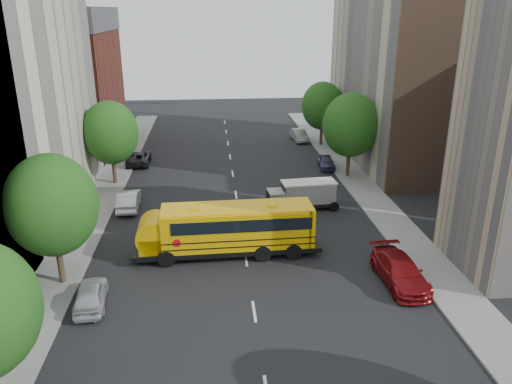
{
  "coord_description": "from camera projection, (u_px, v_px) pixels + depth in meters",
  "views": [
    {
      "loc": [
        -2.0,
        -30.8,
        15.23
      ],
      "look_at": [
        1.02,
        2.0,
        3.15
      ],
      "focal_mm": 35.0,
      "sensor_mm": 36.0,
      "label": 1
    }
  ],
  "objects": [
    {
      "name": "street_tree_1",
      "position": [
        52.0,
        205.0,
        27.82
      ],
      "size": [
        5.12,
        5.12,
        7.9
      ],
      "color": "#38281C",
      "rests_on": "ground"
    },
    {
      "name": "safari_truck",
      "position": [
        303.0,
        194.0,
        40.16
      ],
      "size": [
        5.52,
        2.42,
        2.3
      ],
      "rotation": [
        0.0,
        0.0,
        0.08
      ],
      "color": "black",
      "rests_on": "ground"
    },
    {
      "name": "street_tree_4",
      "position": [
        351.0,
        125.0,
        46.5
      ],
      "size": [
        5.25,
        5.25,
        8.1
      ],
      "color": "#38281C",
      "rests_on": "ground"
    },
    {
      "name": "ground",
      "position": [
        244.0,
        245.0,
        34.21
      ],
      "size": [
        120.0,
        120.0,
        0.0
      ],
      "primitive_type": "plane",
      "color": "black",
      "rests_on": "ground"
    },
    {
      "name": "school_bus",
      "position": [
        225.0,
        228.0,
        32.36
      ],
      "size": [
        12.23,
        3.28,
        3.43
      ],
      "rotation": [
        0.0,
        0.0,
        0.03
      ],
      "color": "black",
      "rests_on": "ground"
    },
    {
      "name": "street_tree_5",
      "position": [
        323.0,
        106.0,
        57.85
      ],
      "size": [
        4.86,
        4.86,
        7.51
      ],
      "color": "#38281C",
      "rests_on": "ground"
    },
    {
      "name": "parked_car_1",
      "position": [
        129.0,
        200.0,
        40.35
      ],
      "size": [
        1.77,
        4.59,
        1.49
      ],
      "primitive_type": "imported",
      "rotation": [
        0.0,
        0.0,
        3.18
      ],
      "color": "silver",
      "rests_on": "ground"
    },
    {
      "name": "sidewalk_right",
      "position": [
        383.0,
        211.0,
        39.86
      ],
      "size": [
        3.0,
        80.0,
        0.12
      ],
      "primitive_type": "cube",
      "color": "slate",
      "rests_on": "ground"
    },
    {
      "name": "street_tree_2",
      "position": [
        110.0,
        133.0,
        44.69
      ],
      "size": [
        4.99,
        4.99,
        7.71
      ],
      "color": "#38281C",
      "rests_on": "ground"
    },
    {
      "name": "parked_car_4",
      "position": [
        326.0,
        162.0,
        50.71
      ],
      "size": [
        1.84,
        3.89,
        1.28
      ],
      "primitive_type": "imported",
      "rotation": [
        0.0,
        0.0,
        -0.09
      ],
      "color": "#3D3862",
      "rests_on": "ground"
    },
    {
      "name": "building_right_sidewall",
      "position": [
        453.0,
        90.0,
        41.08
      ],
      "size": [
        10.1,
        0.3,
        18.0
      ],
      "primitive_type": "cube",
      "color": "brown",
      "rests_on": "ground"
    },
    {
      "name": "parked_car_0",
      "position": [
        91.0,
        295.0,
        27.05
      ],
      "size": [
        2.0,
        4.15,
        1.37
      ],
      "primitive_type": "imported",
      "rotation": [
        0.0,
        0.0,
        3.24
      ],
      "color": "#A8A8AF",
      "rests_on": "ground"
    },
    {
      "name": "sidewalk_left",
      "position": [
        88.0,
        222.0,
        37.87
      ],
      "size": [
        3.0,
        80.0,
        0.12
      ],
      "primitive_type": "cube",
      "color": "slate",
      "rests_on": "ground"
    },
    {
      "name": "parked_car_5",
      "position": [
        299.0,
        135.0,
        61.31
      ],
      "size": [
        1.86,
        4.39,
        1.41
      ],
      "primitive_type": "imported",
      "rotation": [
        0.0,
        0.0,
        0.09
      ],
      "color": "gray",
      "rests_on": "ground"
    },
    {
      "name": "building_right_far",
      "position": [
        404.0,
        74.0,
        51.36
      ],
      "size": [
        10.0,
        22.0,
        18.0
      ],
      "primitive_type": "cube",
      "color": "#BDAA93",
      "rests_on": "ground"
    },
    {
      "name": "lane_markings",
      "position": [
        236.0,
        195.0,
        43.56
      ],
      "size": [
        0.15,
        64.0,
        0.01
      ],
      "primitive_type": "cube",
      "color": "silver",
      "rests_on": "ground"
    },
    {
      "name": "parked_car_2",
      "position": [
        139.0,
        158.0,
        52.04
      ],
      "size": [
        2.38,
        4.98,
        1.37
      ],
      "primitive_type": "imported",
      "rotation": [
        0.0,
        0.0,
        3.16
      ],
      "color": "black",
      "rests_on": "ground"
    },
    {
      "name": "building_left_redbrick",
      "position": [
        68.0,
        91.0,
        56.6
      ],
      "size": [
        10.0,
        15.0,
        13.0
      ],
      "primitive_type": "cube",
      "color": "maroon",
      "rests_on": "ground"
    },
    {
      "name": "parked_car_3",
      "position": [
        400.0,
        271.0,
        29.26
      ],
      "size": [
        2.42,
        5.51,
        1.58
      ],
      "primitive_type": "imported",
      "rotation": [
        0.0,
        0.0,
        0.04
      ],
      "color": "maroon",
      "rests_on": "ground"
    }
  ]
}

